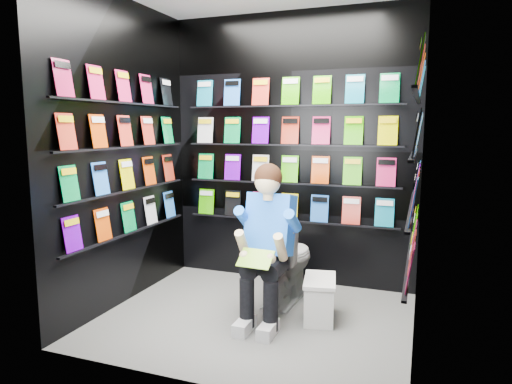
% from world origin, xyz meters
% --- Properties ---
extents(floor, '(2.40, 2.40, 0.00)m').
position_xyz_m(floor, '(0.00, 0.00, 0.00)').
color(floor, '#61615F').
rests_on(floor, ground).
extents(wall_back, '(2.40, 0.04, 2.60)m').
position_xyz_m(wall_back, '(0.00, 1.00, 1.30)').
color(wall_back, black).
rests_on(wall_back, floor).
extents(wall_front, '(2.40, 0.04, 2.60)m').
position_xyz_m(wall_front, '(0.00, -1.00, 1.30)').
color(wall_front, black).
rests_on(wall_front, floor).
extents(wall_left, '(0.04, 2.00, 2.60)m').
position_xyz_m(wall_left, '(-1.20, 0.00, 1.30)').
color(wall_left, black).
rests_on(wall_left, floor).
extents(wall_right, '(0.04, 2.00, 2.60)m').
position_xyz_m(wall_right, '(1.20, 0.00, 1.30)').
color(wall_right, black).
rests_on(wall_right, floor).
extents(comics_back, '(2.10, 0.06, 1.37)m').
position_xyz_m(comics_back, '(0.00, 0.97, 1.31)').
color(comics_back, red).
rests_on(comics_back, wall_back).
extents(comics_left, '(0.06, 1.70, 1.37)m').
position_xyz_m(comics_left, '(-1.17, 0.00, 1.31)').
color(comics_left, red).
rests_on(comics_left, wall_left).
extents(comics_right, '(0.06, 1.70, 1.37)m').
position_xyz_m(comics_right, '(1.17, 0.00, 1.31)').
color(comics_right, red).
rests_on(comics_right, wall_right).
extents(toilet, '(0.46, 0.77, 0.73)m').
position_xyz_m(toilet, '(0.10, 0.46, 0.37)').
color(toilet, white).
rests_on(toilet, floor).
extents(longbox, '(0.29, 0.44, 0.30)m').
position_xyz_m(longbox, '(0.49, 0.17, 0.15)').
color(longbox, silver).
rests_on(longbox, floor).
extents(longbox_lid, '(0.32, 0.46, 0.03)m').
position_xyz_m(longbox_lid, '(0.49, 0.17, 0.32)').
color(longbox_lid, silver).
rests_on(longbox_lid, longbox).
extents(reader, '(0.53, 0.75, 1.32)m').
position_xyz_m(reader, '(0.10, 0.08, 0.75)').
color(reader, blue).
rests_on(reader, toilet).
extents(held_comic, '(0.26, 0.16, 0.11)m').
position_xyz_m(held_comic, '(0.10, -0.27, 0.58)').
color(held_comic, '#16952F').
rests_on(held_comic, reader).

